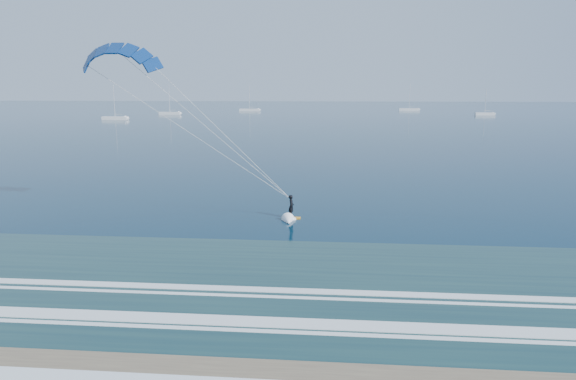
% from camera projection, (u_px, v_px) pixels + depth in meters
% --- Properties ---
extents(kitesurfer_rig, '(18.99, 4.72, 15.65)m').
position_uv_depth(kitesurfer_rig, '(202.00, 124.00, 42.10)').
color(kitesurfer_rig, orange).
rests_on(kitesurfer_rig, ground).
extents(sailboat_0, '(9.27, 2.40, 12.52)m').
position_uv_depth(sailboat_0, '(115.00, 118.00, 185.90)').
color(sailboat_0, silver).
rests_on(sailboat_0, ground).
extents(sailboat_1, '(9.36, 2.40, 12.76)m').
position_uv_depth(sailboat_1, '(170.00, 113.00, 222.78)').
color(sailboat_1, silver).
rests_on(sailboat_1, ground).
extents(sailboat_2, '(10.23, 2.40, 13.58)m').
position_uv_depth(sailboat_2, '(250.00, 110.00, 258.49)').
color(sailboat_2, silver).
rests_on(sailboat_2, ground).
extents(sailboat_3, '(10.26, 2.40, 13.74)m').
position_uv_depth(sailboat_3, '(409.00, 109.00, 264.18)').
color(sailboat_3, silver).
rests_on(sailboat_3, ground).
extents(sailboat_4, '(7.95, 2.40, 10.96)m').
position_uv_depth(sailboat_4, '(485.00, 114.00, 217.15)').
color(sailboat_4, silver).
rests_on(sailboat_4, ground).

